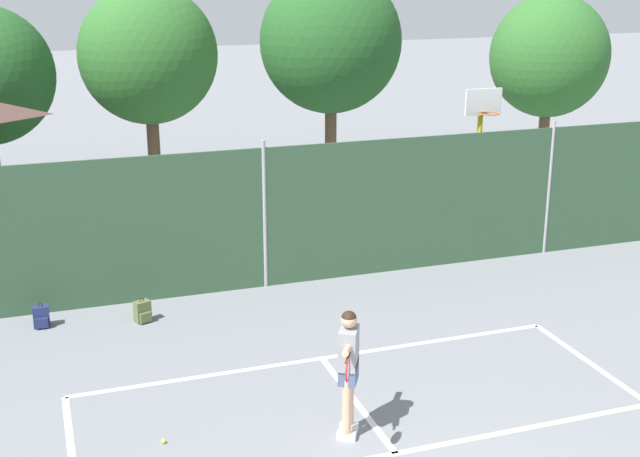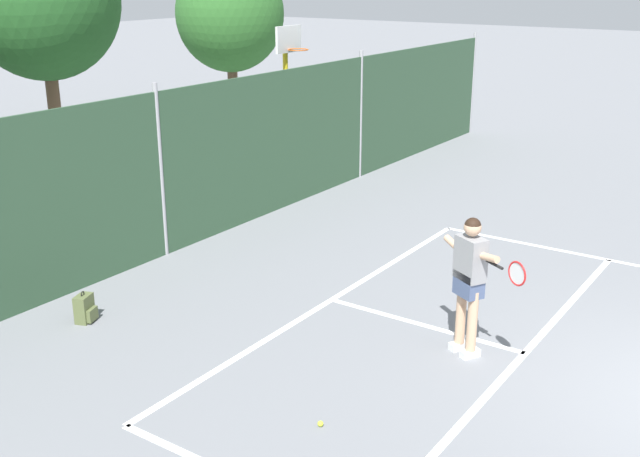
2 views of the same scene
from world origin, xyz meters
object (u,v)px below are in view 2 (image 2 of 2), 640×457
basketball_hoop (288,80)px  tennis_ball (320,424)px  tennis_player (470,274)px  backpack_olive (85,309)px

basketball_hoop → tennis_ball: (-8.43, -6.67, -2.28)m
tennis_player → tennis_ball: (-2.46, 0.61, -1.08)m
basketball_hoop → tennis_player: basketball_hoop is taller
basketball_hoop → tennis_player: size_ratio=1.91×
tennis_player → tennis_ball: size_ratio=28.10×
backpack_olive → basketball_hoop: bearing=16.6°
tennis_ball → backpack_olive: (0.30, 4.24, 0.16)m
tennis_ball → basketball_hoop: bearing=38.4°
tennis_ball → backpack_olive: 4.26m
tennis_player → backpack_olive: 5.39m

